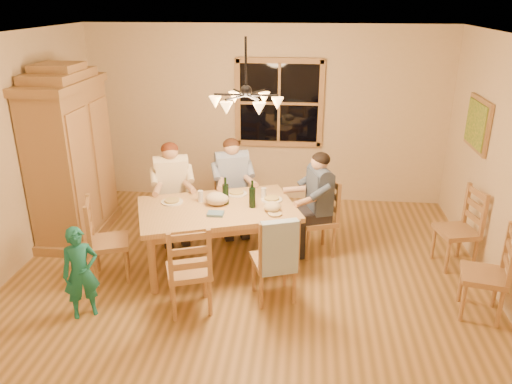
# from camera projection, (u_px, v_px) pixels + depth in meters

# --- Properties ---
(floor) EXTENTS (5.50, 5.50, 0.00)m
(floor) POSITION_uv_depth(u_px,v_px,m) (247.00, 276.00, 5.85)
(floor) COLOR olive
(floor) RESTS_ON ground
(ceiling) EXTENTS (5.50, 5.00, 0.02)m
(ceiling) POSITION_uv_depth(u_px,v_px,m) (246.00, 36.00, 4.85)
(ceiling) COLOR white
(ceiling) RESTS_ON wall_back
(wall_back) EXTENTS (5.50, 0.02, 2.70)m
(wall_back) POSITION_uv_depth(u_px,v_px,m) (266.00, 115.00, 7.66)
(wall_back) COLOR beige
(wall_back) RESTS_ON floor
(wall_left) EXTENTS (0.02, 5.00, 2.70)m
(wall_left) POSITION_uv_depth(u_px,v_px,m) (4.00, 160.00, 5.61)
(wall_left) COLOR beige
(wall_left) RESTS_ON floor
(window) EXTENTS (1.30, 0.06, 1.30)m
(window) POSITION_uv_depth(u_px,v_px,m) (279.00, 103.00, 7.54)
(window) COLOR black
(window) RESTS_ON wall_back
(painting) EXTENTS (0.06, 0.78, 0.64)m
(painting) POSITION_uv_depth(u_px,v_px,m) (478.00, 124.00, 6.11)
(painting) COLOR #A06D45
(painting) RESTS_ON wall_right
(chandelier) EXTENTS (0.77, 0.68, 0.71)m
(chandelier) POSITION_uv_depth(u_px,v_px,m) (246.00, 100.00, 5.08)
(chandelier) COLOR black
(chandelier) RESTS_ON ceiling
(armoire) EXTENTS (0.66, 1.40, 2.30)m
(armoire) POSITION_uv_depth(u_px,v_px,m) (71.00, 161.00, 6.52)
(armoire) COLOR #A06D45
(armoire) RESTS_ON floor
(dining_table) EXTENTS (2.07, 1.65, 0.76)m
(dining_table) POSITION_uv_depth(u_px,v_px,m) (218.00, 215.00, 5.88)
(dining_table) COLOR tan
(dining_table) RESTS_ON floor
(chair_far_left) EXTENTS (0.56, 0.54, 0.99)m
(chair_far_left) POSITION_uv_depth(u_px,v_px,m) (174.00, 217.00, 6.68)
(chair_far_left) COLOR #A68049
(chair_far_left) RESTS_ON floor
(chair_far_right) EXTENTS (0.56, 0.54, 0.99)m
(chair_far_right) POSITION_uv_depth(u_px,v_px,m) (233.00, 211.00, 6.86)
(chair_far_right) COLOR #A68049
(chair_far_right) RESTS_ON floor
(chair_near_left) EXTENTS (0.56, 0.54, 0.99)m
(chair_near_left) POSITION_uv_depth(u_px,v_px,m) (190.00, 284.00, 5.14)
(chair_near_left) COLOR #A68049
(chair_near_left) RESTS_ON floor
(chair_near_right) EXTENTS (0.56, 0.54, 0.99)m
(chair_near_right) POSITION_uv_depth(u_px,v_px,m) (274.00, 273.00, 5.35)
(chair_near_right) COLOR #A68049
(chair_near_right) RESTS_ON floor
(chair_end_left) EXTENTS (0.54, 0.56, 0.99)m
(chair_end_left) POSITION_uv_depth(u_px,v_px,m) (111.00, 254.00, 5.73)
(chair_end_left) COLOR #A68049
(chair_end_left) RESTS_ON floor
(chair_end_right) EXTENTS (0.54, 0.56, 0.99)m
(chair_end_right) POSITION_uv_depth(u_px,v_px,m) (316.00, 231.00, 6.30)
(chair_end_right) COLOR #A68049
(chair_end_right) RESTS_ON floor
(adult_woman) EXTENTS (0.50, 0.52, 0.87)m
(adult_woman) POSITION_uv_depth(u_px,v_px,m) (172.00, 179.00, 6.48)
(adult_woman) COLOR #F9E5C0
(adult_woman) RESTS_ON floor
(adult_plaid_man) EXTENTS (0.50, 0.52, 0.87)m
(adult_plaid_man) POSITION_uv_depth(u_px,v_px,m) (232.00, 174.00, 6.66)
(adult_plaid_man) COLOR #365296
(adult_plaid_man) RESTS_ON floor
(adult_slate_man) EXTENTS (0.52, 0.50, 0.87)m
(adult_slate_man) POSITION_uv_depth(u_px,v_px,m) (318.00, 191.00, 6.10)
(adult_slate_man) COLOR #3C4760
(adult_slate_man) RESTS_ON floor
(towel) EXTENTS (0.39, 0.22, 0.58)m
(towel) POSITION_uv_depth(u_px,v_px,m) (279.00, 248.00, 5.03)
(towel) COLOR #A1BFDA
(towel) RESTS_ON chair_near_right
(wine_bottle_a) EXTENTS (0.08, 0.08, 0.33)m
(wine_bottle_a) POSITION_uv_depth(u_px,v_px,m) (226.00, 191.00, 5.88)
(wine_bottle_a) COLOR black
(wine_bottle_a) RESTS_ON dining_table
(wine_bottle_b) EXTENTS (0.08, 0.08, 0.33)m
(wine_bottle_b) POSITION_uv_depth(u_px,v_px,m) (252.00, 194.00, 5.78)
(wine_bottle_b) COLOR black
(wine_bottle_b) RESTS_ON dining_table
(plate_woman) EXTENTS (0.26, 0.26, 0.02)m
(plate_woman) POSITION_uv_depth(u_px,v_px,m) (172.00, 202.00, 5.97)
(plate_woman) COLOR white
(plate_woman) RESTS_ON dining_table
(plate_plaid) EXTENTS (0.26, 0.26, 0.02)m
(plate_plaid) POSITION_uv_depth(u_px,v_px,m) (237.00, 194.00, 6.22)
(plate_plaid) COLOR white
(plate_plaid) RESTS_ON dining_table
(plate_slate) EXTENTS (0.26, 0.26, 0.02)m
(plate_slate) POSITION_uv_depth(u_px,v_px,m) (272.00, 200.00, 6.03)
(plate_slate) COLOR white
(plate_slate) RESTS_ON dining_table
(wine_glass_a) EXTENTS (0.06, 0.06, 0.14)m
(wine_glass_a) POSITION_uv_depth(u_px,v_px,m) (201.00, 196.00, 5.97)
(wine_glass_a) COLOR silver
(wine_glass_a) RESTS_ON dining_table
(wine_glass_b) EXTENTS (0.06, 0.06, 0.14)m
(wine_glass_b) POSITION_uv_depth(u_px,v_px,m) (264.00, 193.00, 6.05)
(wine_glass_b) COLOR silver
(wine_glass_b) RESTS_ON dining_table
(cap) EXTENTS (0.20, 0.20, 0.11)m
(cap) POSITION_uv_depth(u_px,v_px,m) (272.00, 207.00, 5.71)
(cap) COLOR tan
(cap) RESTS_ON dining_table
(napkin) EXTENTS (0.22, 0.19, 0.03)m
(napkin) POSITION_uv_depth(u_px,v_px,m) (216.00, 214.00, 5.63)
(napkin) COLOR slate
(napkin) RESTS_ON dining_table
(cloth_bundle) EXTENTS (0.28, 0.22, 0.15)m
(cloth_bundle) POSITION_uv_depth(u_px,v_px,m) (217.00, 199.00, 5.88)
(cloth_bundle) COLOR #C4B08E
(cloth_bundle) RESTS_ON dining_table
(child) EXTENTS (0.43, 0.39, 0.98)m
(child) POSITION_uv_depth(u_px,v_px,m) (81.00, 273.00, 4.98)
(child) COLOR #1B7973
(child) RESTS_ON floor
(chair_spare_front) EXTENTS (0.50, 0.52, 0.99)m
(chair_spare_front) POSITION_uv_depth(u_px,v_px,m) (481.00, 288.00, 5.06)
(chair_spare_front) COLOR #A68049
(chair_spare_front) RESTS_ON floor
(chair_spare_back) EXTENTS (0.51, 0.53, 0.99)m
(chair_spare_back) POSITION_uv_depth(u_px,v_px,m) (455.00, 243.00, 5.99)
(chair_spare_back) COLOR #A68049
(chair_spare_back) RESTS_ON floor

